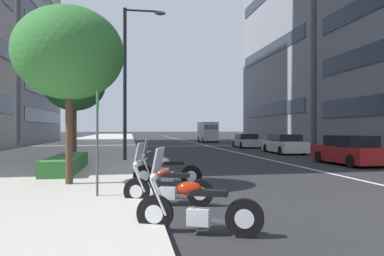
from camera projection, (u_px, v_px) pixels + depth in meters
sidewalk_right_plaza at (84, 147)px, 34.77m from camera, size 160.00×9.91×0.15m
lane_centre_stripe at (200, 144)px, 41.77m from camera, size 110.00×0.16×0.01m
motorcycle_mid_row at (196, 209)px, 6.24m from camera, size 0.98×2.10×1.48m
motorcycle_far_end_row at (166, 187)px, 8.61m from camera, size 0.90×2.09×1.47m
motorcycle_second_in_row at (166, 172)px, 11.38m from camera, size 0.72×2.13×1.49m
car_approaching_light at (349, 151)px, 18.22m from camera, size 4.23×1.92×1.47m
car_following_behind at (284, 144)px, 26.55m from camera, size 4.67×2.00×1.39m
car_lead_in_lane at (246, 141)px, 34.69m from camera, size 4.16×1.96×1.30m
delivery_van_ahead at (208, 131)px, 49.30m from camera, size 5.21×2.16×2.67m
parking_sign_by_curb at (97, 133)px, 9.02m from camera, size 0.32×0.06×2.61m
street_lamp_with_banners at (131, 69)px, 19.39m from camera, size 1.26×2.26×8.08m
clipped_hedge_bed at (66, 163)px, 14.42m from camera, size 4.98×1.10×0.57m
street_tree_near_plaza_corner at (69, 54)px, 10.96m from camera, size 3.27×3.27×5.32m
street_tree_by_lamp_post at (74, 85)px, 19.06m from camera, size 3.17×3.17×5.29m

